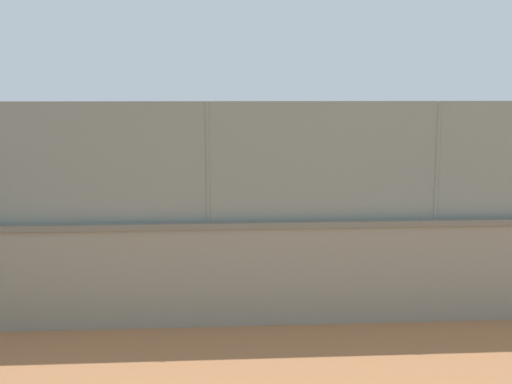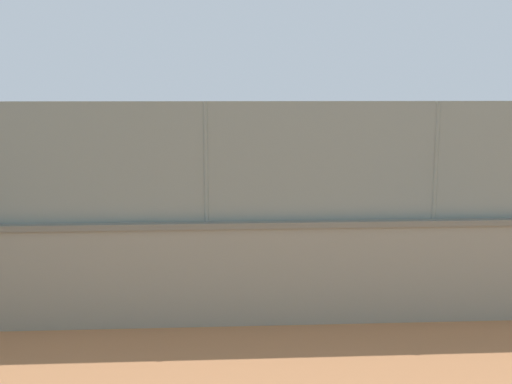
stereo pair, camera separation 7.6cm
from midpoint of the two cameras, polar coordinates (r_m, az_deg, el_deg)
name	(u,v)px [view 1 (the left image)]	position (r m, az deg, el deg)	size (l,w,h in m)	color
ground_plane	(232,207)	(18.03, -2.27, -1.30)	(260.00, 260.00, 0.00)	#B27247
perimeter_wall	(322,270)	(9.12, 5.56, -6.84)	(28.75, 1.35, 1.44)	gray
fence_panel_on_wall	(324,161)	(8.83, 5.71, 2.70)	(28.23, 1.04, 1.61)	gray
player_baseline_waiting	(300,169)	(19.36, 3.78, 2.05)	(1.22, 0.69, 1.51)	#B2B2B2
player_near_wall_returning	(132,218)	(11.74, -10.97, -2.22)	(0.92, 0.69, 1.64)	#B2B2B2
sports_ball	(285,210)	(17.15, 2.41, -1.57)	(0.16, 0.16, 0.16)	#3399D8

